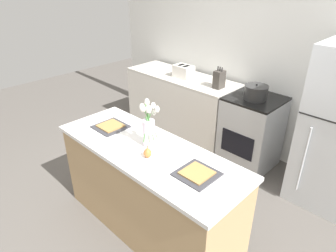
{
  "coord_description": "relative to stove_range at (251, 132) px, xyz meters",
  "views": [
    {
      "loc": [
        1.62,
        -1.4,
        2.21
      ],
      "look_at": [
        0.0,
        0.25,
        1.0
      ],
      "focal_mm": 32.0,
      "sensor_mm": 36.0,
      "label": 1
    }
  ],
  "objects": [
    {
      "name": "cooking_pot",
      "position": [
        0.01,
        -0.04,
        0.53
      ],
      "size": [
        0.27,
        0.27,
        0.19
      ],
      "color": "#2D2D2D",
      "rests_on": "stove_range"
    },
    {
      "name": "back_counter",
      "position": [
        -1.16,
        0.0,
        0.0
      ],
      "size": [
        1.68,
        0.6,
        0.9
      ],
      "color": "silver",
      "rests_on": "ground_plane"
    },
    {
      "name": "flower_vase",
      "position": [
        -0.12,
        -1.55,
        0.6
      ],
      "size": [
        0.18,
        0.16,
        0.42
      ],
      "color": "silver",
      "rests_on": "kitchen_island"
    },
    {
      "name": "back_wall",
      "position": [
        -0.1,
        0.4,
        0.9
      ],
      "size": [
        5.2,
        0.08,
        2.7
      ],
      "color": "silver",
      "rests_on": "ground_plane"
    },
    {
      "name": "ground_plane",
      "position": [
        -0.1,
        -1.6,
        -0.45
      ],
      "size": [
        10.0,
        10.0,
        0.0
      ],
      "primitive_type": "plane",
      "color": "#59544F"
    },
    {
      "name": "stove_range",
      "position": [
        0.0,
        0.0,
        0.0
      ],
      "size": [
        0.6,
        0.61,
        0.9
      ],
      "color": "#B2B5B7",
      "rests_on": "ground_plane"
    },
    {
      "name": "toaster",
      "position": [
        -1.09,
        -0.05,
        0.54
      ],
      "size": [
        0.28,
        0.18,
        0.17
      ],
      "color": "silver",
      "rests_on": "back_counter"
    },
    {
      "name": "kitchen_island",
      "position": [
        -0.1,
        -1.6,
        -0.01
      ],
      "size": [
        1.8,
        0.66,
        0.88
      ],
      "color": "tan",
      "rests_on": "ground_plane"
    },
    {
      "name": "plate_setting_left",
      "position": [
        -0.63,
        -1.59,
        0.44
      ],
      "size": [
        0.28,
        0.28,
        0.02
      ],
      "color": "#333338",
      "rests_on": "kitchen_island"
    },
    {
      "name": "pear_figurine",
      "position": [
        0.0,
        -1.68,
        0.47
      ],
      "size": [
        0.07,
        0.07,
        0.11
      ],
      "color": "#C66B33",
      "rests_on": "kitchen_island"
    },
    {
      "name": "plate_setting_right",
      "position": [
        0.43,
        -1.59,
        0.44
      ],
      "size": [
        0.28,
        0.28,
        0.02
      ],
      "color": "#333338",
      "rests_on": "kitchen_island"
    },
    {
      "name": "knife_block",
      "position": [
        -0.5,
        -0.04,
        0.56
      ],
      "size": [
        0.1,
        0.14,
        0.27
      ],
      "color": "#3D3833",
      "rests_on": "back_counter"
    }
  ]
}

